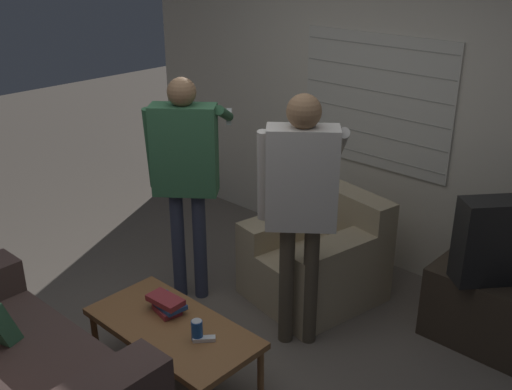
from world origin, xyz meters
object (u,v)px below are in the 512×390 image
object	(u,v)px
coffee_table	(173,331)
person_right_standing	(301,192)
armchair_beige	(319,258)
soda_can	(197,330)
person_left_standing	(185,163)
spare_remote	(204,339)
couch_blue	(2,390)
book_stack	(167,304)

from	to	relation	value
coffee_table	person_right_standing	size ratio (longest dim) A/B	0.63
armchair_beige	soda_can	size ratio (longest dim) A/B	7.99
armchair_beige	person_left_standing	world-z (taller)	person_left_standing
coffee_table	spare_remote	world-z (taller)	spare_remote
couch_blue	armchair_beige	distance (m)	2.33
couch_blue	spare_remote	bearing A→B (deg)	57.88
coffee_table	book_stack	distance (m)	0.18
person_left_standing	person_right_standing	distance (m)	0.96
couch_blue	book_stack	xyz separation A→B (m)	(0.18, 0.98, 0.15)
person_left_standing	soda_can	bearing A→B (deg)	-77.72
person_right_standing	book_stack	world-z (taller)	person_right_standing
book_stack	spare_remote	xyz separation A→B (m)	(0.38, -0.05, -0.04)
armchair_beige	spare_remote	xyz separation A→B (m)	(0.23, -1.38, 0.12)
coffee_table	person_left_standing	xyz separation A→B (m)	(-0.70, 0.74, 0.69)
soda_can	spare_remote	bearing A→B (deg)	23.28
armchair_beige	book_stack	distance (m)	1.35
armchair_beige	soda_can	world-z (taller)	armchair_beige
couch_blue	person_left_standing	distance (m)	1.85
coffee_table	book_stack	bearing A→B (deg)	152.09
book_stack	spare_remote	distance (m)	0.39
soda_can	spare_remote	world-z (taller)	soda_can
coffee_table	spare_remote	xyz separation A→B (m)	(0.25, 0.03, 0.05)
coffee_table	soda_can	xyz separation A→B (m)	(0.21, 0.01, 0.10)
armchair_beige	soda_can	distance (m)	1.42
couch_blue	armchair_beige	bearing A→B (deg)	80.85
coffee_table	person_left_standing	bearing A→B (deg)	133.10
person_left_standing	book_stack	bearing A→B (deg)	-88.87
coffee_table	soda_can	bearing A→B (deg)	2.52
person_right_standing	book_stack	bearing A→B (deg)	-156.19
couch_blue	person_right_standing	size ratio (longest dim) A/B	0.98
spare_remote	soda_can	bearing A→B (deg)	-114.90
person_left_standing	couch_blue	bearing A→B (deg)	-115.64
person_right_standing	book_stack	distance (m)	1.07
person_left_standing	armchair_beige	bearing A→B (deg)	4.17
couch_blue	coffee_table	world-z (taller)	couch_blue
spare_remote	person_left_standing	bearing A→B (deg)	-175.40
coffee_table	soda_can	distance (m)	0.23
coffee_table	person_left_standing	world-z (taller)	person_left_standing
spare_remote	couch_blue	bearing A→B (deg)	-79.23
armchair_beige	couch_blue	bearing A→B (deg)	92.52
person_left_standing	book_stack	size ratio (longest dim) A/B	6.74
person_right_standing	armchair_beige	bearing A→B (deg)	74.56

